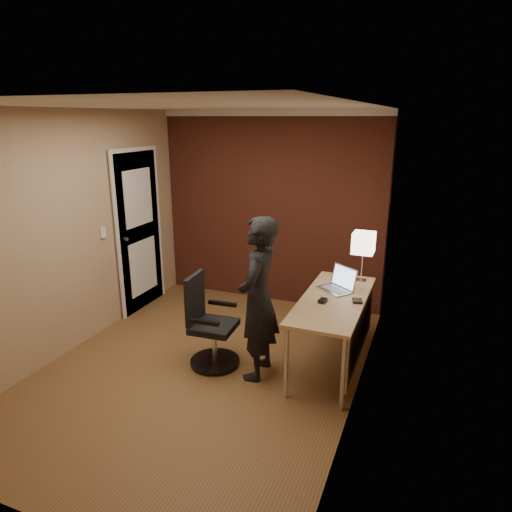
% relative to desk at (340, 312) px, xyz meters
% --- Properties ---
extents(room, '(4.00, 4.00, 4.00)m').
position_rel_desk_xyz_m(room, '(-1.53, 1.04, 0.77)').
color(room, brown).
rests_on(room, ground).
extents(desk, '(0.60, 1.50, 0.73)m').
position_rel_desk_xyz_m(desk, '(0.00, 0.00, 0.00)').
color(desk, tan).
rests_on(desk, ground).
extents(desk_lamp, '(0.22, 0.22, 0.54)m').
position_rel_desk_xyz_m(desk_lamp, '(0.09, 0.59, 0.55)').
color(desk_lamp, silver).
rests_on(desk_lamp, desk).
extents(laptop, '(0.42, 0.40, 0.23)m').
position_rel_desk_xyz_m(laptop, '(-0.08, 0.25, 0.19)').
color(laptop, silver).
rests_on(laptop, desk).
extents(mouse, '(0.08, 0.11, 0.03)m').
position_rel_desk_xyz_m(mouse, '(-0.15, -0.14, 0.14)').
color(mouse, black).
rests_on(mouse, desk).
extents(wallet, '(0.12, 0.13, 0.02)m').
position_rel_desk_xyz_m(wallet, '(0.15, -0.01, 0.14)').
color(wallet, black).
rests_on(wallet, desk).
extents(office_chair, '(0.50, 0.53, 0.92)m').
position_rel_desk_xyz_m(office_chair, '(-1.23, -0.41, -0.19)').
color(office_chair, black).
rests_on(office_chair, ground).
extents(person, '(0.41, 0.60, 1.57)m').
position_rel_desk_xyz_m(person, '(-0.70, -0.41, 0.18)').
color(person, black).
rests_on(person, ground).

